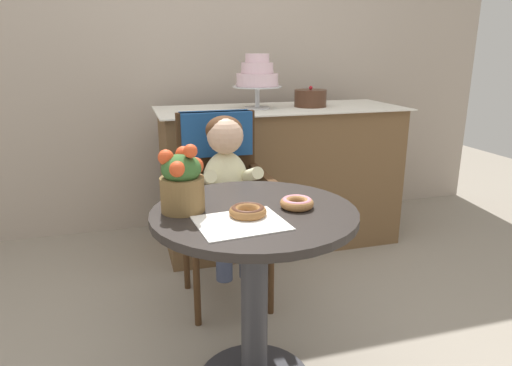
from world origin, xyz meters
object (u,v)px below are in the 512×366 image
(donut_front, at_px, (248,211))
(wicker_chair, at_px, (220,177))
(seated_child, at_px, (227,177))
(donut_mid, at_px, (297,203))
(round_layer_cake, at_px, (310,98))
(flower_vase, at_px, (182,180))
(tiered_cake_stand, at_px, (257,76))
(cafe_table, at_px, (254,265))

(donut_front, bearing_deg, wicker_chair, 84.74)
(wicker_chair, height_order, seated_child, seated_child)
(donut_front, height_order, donut_mid, same)
(donut_mid, relative_size, round_layer_cake, 0.58)
(wicker_chair, height_order, flower_vase, flower_vase)
(flower_vase, xyz_separation_m, round_layer_cake, (0.98, 1.24, 0.12))
(donut_front, relative_size, round_layer_cake, 0.61)
(wicker_chair, xyz_separation_m, tiered_cake_stand, (0.36, 0.57, 0.46))
(donut_mid, distance_m, tiered_cake_stand, 1.39)
(wicker_chair, bearing_deg, round_layer_cake, 41.32)
(flower_vase, bearing_deg, cafe_table, -13.68)
(cafe_table, relative_size, donut_mid, 6.08)
(tiered_cake_stand, bearing_deg, donut_mid, -100.45)
(seated_child, bearing_deg, round_layer_cake, 45.34)
(donut_mid, distance_m, flower_vase, 0.40)
(cafe_table, xyz_separation_m, tiered_cake_stand, (0.39, 1.30, 0.59))
(flower_vase, xyz_separation_m, tiered_cake_stand, (0.63, 1.24, 0.27))
(donut_front, xyz_separation_m, flower_vase, (-0.20, 0.12, 0.09))
(donut_mid, bearing_deg, donut_front, -169.52)
(round_layer_cake, bearing_deg, wicker_chair, -141.57)
(tiered_cake_stand, bearing_deg, donut_front, -107.63)
(flower_vase, bearing_deg, round_layer_cake, 51.61)
(donut_front, distance_m, round_layer_cake, 1.58)
(cafe_table, bearing_deg, donut_mid, -9.08)
(flower_vase, height_order, round_layer_cake, round_layer_cake)
(seated_child, relative_size, donut_front, 5.79)
(cafe_table, relative_size, seated_child, 0.99)
(cafe_table, xyz_separation_m, seated_child, (0.03, 0.58, 0.17))
(flower_vase, bearing_deg, wicker_chair, 68.13)
(cafe_table, distance_m, round_layer_cake, 1.56)
(round_layer_cake, bearing_deg, tiered_cake_stand, 179.90)
(wicker_chair, distance_m, seated_child, 0.16)
(cafe_table, distance_m, donut_mid, 0.28)
(round_layer_cake, bearing_deg, seated_child, -134.66)
(cafe_table, distance_m, wicker_chair, 0.75)
(flower_vase, bearing_deg, donut_mid, -11.93)
(tiered_cake_stand, distance_m, round_layer_cake, 0.38)
(seated_child, height_order, flower_vase, seated_child)
(donut_front, bearing_deg, round_layer_cake, 59.96)
(wicker_chair, xyz_separation_m, donut_front, (-0.07, -0.79, 0.10))
(donut_mid, bearing_deg, flower_vase, 168.07)
(flower_vase, relative_size, round_layer_cake, 1.16)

